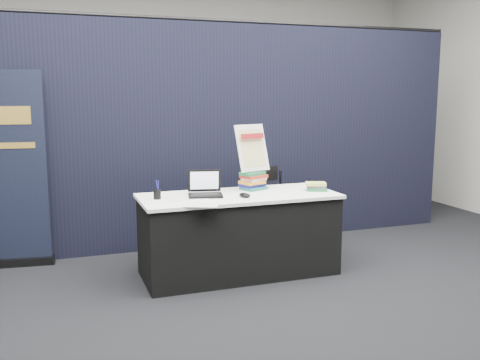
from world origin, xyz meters
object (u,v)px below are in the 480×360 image
(laptop, at_px, (204,190))
(info_sign, at_px, (252,148))
(book_stack_tall, at_px, (253,181))
(stacking_chair, at_px, (270,206))
(display_table, at_px, (239,234))
(book_stack_short, at_px, (316,186))
(pullup_banner, at_px, (6,181))

(laptop, height_order, info_sign, info_sign)
(book_stack_tall, xyz_separation_m, info_sign, (-0.00, 0.03, 0.31))
(book_stack_tall, height_order, info_sign, info_sign)
(laptop, distance_m, stacking_chair, 1.05)
(display_table, distance_m, book_stack_short, 0.86)
(book_stack_tall, height_order, book_stack_short, book_stack_tall)
(book_stack_short, bearing_deg, stacking_chair, 108.81)
(laptop, distance_m, book_stack_short, 1.08)
(book_stack_short, bearing_deg, display_table, 175.23)
(laptop, xyz_separation_m, book_stack_tall, (0.53, 0.15, 0.03))
(info_sign, xyz_separation_m, pullup_banner, (-2.23, 0.72, -0.31))
(display_table, relative_size, book_stack_short, 8.11)
(book_stack_tall, relative_size, stacking_chair, 0.29)
(book_stack_short, relative_size, info_sign, 0.48)
(stacking_chair, bearing_deg, laptop, -171.09)
(info_sign, height_order, pullup_banner, pullup_banner)
(laptop, height_order, pullup_banner, pullup_banner)
(laptop, bearing_deg, display_table, 5.05)
(book_stack_tall, relative_size, book_stack_short, 1.17)
(display_table, height_order, book_stack_tall, book_stack_tall)
(display_table, height_order, pullup_banner, pullup_banner)
(display_table, height_order, book_stack_short, book_stack_short)
(display_table, distance_m, info_sign, 0.83)
(book_stack_tall, xyz_separation_m, book_stack_short, (0.54, -0.26, -0.05))
(display_table, xyz_separation_m, info_sign, (0.22, 0.22, 0.77))
(book_stack_tall, height_order, stacking_chair, book_stack_tall)
(book_stack_short, distance_m, stacking_chair, 0.72)
(display_table, distance_m, stacking_chair, 0.79)
(laptop, relative_size, stacking_chair, 0.38)
(book_stack_short, height_order, stacking_chair, stacking_chair)
(stacking_chair, bearing_deg, book_stack_tall, -154.18)
(display_table, bearing_deg, book_stack_short, -4.77)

